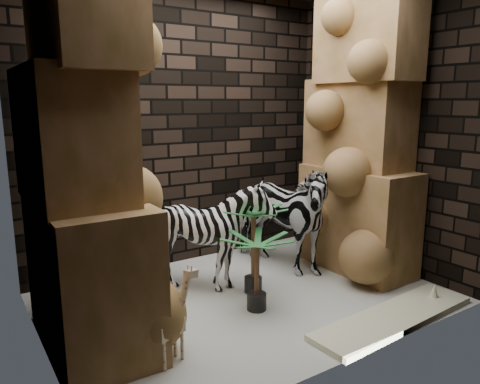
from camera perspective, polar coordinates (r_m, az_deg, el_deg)
floor at (r=4.32m, az=0.92°, el=-13.17°), size 3.50×3.50×0.00m
wall_back at (r=5.02m, az=-7.16°, el=7.91°), size 3.50×0.00×3.50m
wall_front at (r=3.00m, az=14.64°, el=5.37°), size 3.50×0.00×3.50m
wall_left at (r=3.29m, az=-25.15°, el=5.17°), size 0.00×3.00×3.00m
wall_right at (r=5.14m, az=17.48°, el=7.56°), size 0.00×3.00×3.00m
rock_pillar_left at (r=3.36m, az=-19.24°, el=5.71°), size 0.68×1.30×3.00m
rock_pillar_right at (r=4.89m, az=15.00°, el=7.52°), size 0.58×1.25×3.00m
zebra_right at (r=4.81m, az=4.67°, el=-1.91°), size 0.91×1.29×1.39m
zebra_left at (r=4.37m, az=-3.63°, el=-6.01°), size 0.87×1.08×0.98m
giraffe_toy at (r=3.25m, az=-8.93°, el=-15.44°), size 0.36×0.23×0.67m
palm_front at (r=4.29m, az=1.70°, el=-7.20°), size 0.36×0.36×0.85m
palm_back at (r=3.98m, az=2.13°, el=-10.09°), size 0.36×0.36×0.68m
surfboard at (r=4.12m, az=18.82°, el=-14.69°), size 1.70×0.50×0.05m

